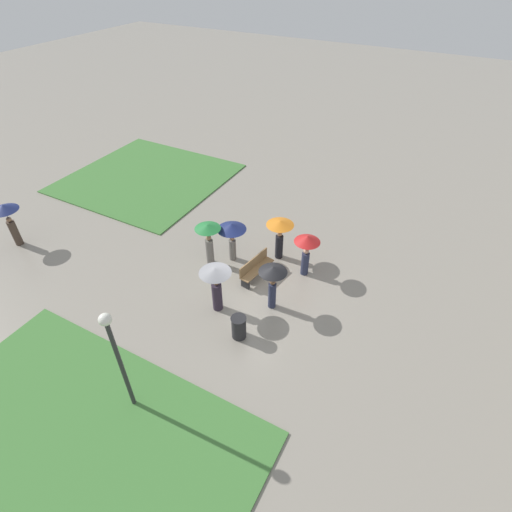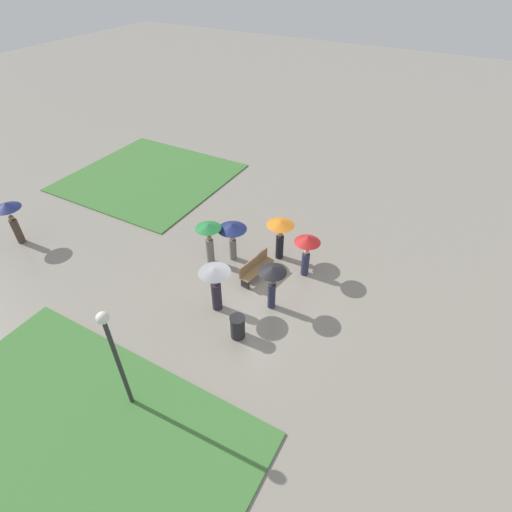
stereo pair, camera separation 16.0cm
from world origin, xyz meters
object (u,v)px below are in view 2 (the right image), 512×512
object	(u,v)px
lamp_post	(113,349)
crowd_person_red	(307,246)
crowd_person_green	(209,236)
crowd_person_black	(272,277)
crowd_person_navy	(232,231)
crowd_person_grey	(215,280)
trash_bin	(238,327)
lone_walker_far_path	(9,213)
park_bench	(256,268)
crowd_person_orange	(280,231)

from	to	relation	value
lamp_post	crowd_person_red	world-z (taller)	lamp_post
lamp_post	crowd_person_green	size ratio (longest dim) A/B	1.99
crowd_person_red	crowd_person_black	xyz separation A→B (m)	(-2.26, 0.33, 0.03)
crowd_person_navy	crowd_person_black	bearing A→B (deg)	-129.99
crowd_person_red	crowd_person_grey	xyz separation A→B (m)	(-3.28, 2.02, -0.04)
trash_bin	crowd_person_black	distance (m)	2.07
crowd_person_navy	lone_walker_far_path	distance (m)	9.55
crowd_person_grey	crowd_person_navy	bearing A→B (deg)	-84.08
lone_walker_far_path	crowd_person_black	bearing A→B (deg)	-60.69
park_bench	crowd_person_green	size ratio (longest dim) A/B	0.92
trash_bin	crowd_person_orange	xyz separation A→B (m)	(4.51, 0.68, 0.89)
park_bench	crowd_person_black	bearing A→B (deg)	-122.47
crowd_person_orange	crowd_person_red	distance (m)	1.44
crowd_person_green	lone_walker_far_path	bearing A→B (deg)	-25.07
park_bench	trash_bin	distance (m)	3.09
crowd_person_orange	crowd_person_red	size ratio (longest dim) A/B	0.98
park_bench	crowd_person_navy	bearing A→B (deg)	78.07
crowd_person_orange	crowd_person_grey	distance (m)	3.80
crowd_person_orange	crowd_person_black	distance (m)	2.91
trash_bin	crowd_person_grey	bearing A→B (deg)	60.22
trash_bin	crowd_person_green	size ratio (longest dim) A/B	0.46
park_bench	lamp_post	world-z (taller)	lamp_post
crowd_person_navy	crowd_person_red	xyz separation A→B (m)	(0.57, -3.01, -0.04)
crowd_person_navy	lone_walker_far_path	bearing A→B (deg)	104.33
trash_bin	crowd_person_red	size ratio (longest dim) A/B	0.48
park_bench	crowd_person_orange	world-z (taller)	crowd_person_orange
crowd_person_navy	crowd_person_black	size ratio (longest dim) A/B	0.94
crowd_person_black	crowd_person_grey	world-z (taller)	crowd_person_grey
lamp_post	crowd_person_black	size ratio (longest dim) A/B	2.00
lamp_post	crowd_person_orange	size ratio (longest dim) A/B	2.08
crowd_person_red	crowd_person_black	size ratio (longest dim) A/B	0.98
trash_bin	lone_walker_far_path	bearing A→B (deg)	90.56
trash_bin	crowd_person_black	xyz separation A→B (m)	(1.79, -0.35, 0.98)
lone_walker_far_path	crowd_person_green	bearing A→B (deg)	-50.23
crowd_person_green	crowd_person_black	size ratio (longest dim) A/B	1.01
park_bench	crowd_person_red	bearing A→B (deg)	-46.34
crowd_person_red	crowd_person_grey	size ratio (longest dim) A/B	0.96
trash_bin	crowd_person_orange	world-z (taller)	crowd_person_orange
lamp_post	crowd_person_red	distance (m)	8.04
lamp_post	crowd_person_red	bearing A→B (deg)	-15.35
crowd_person_black	lamp_post	bearing A→B (deg)	-15.18
crowd_person_green	trash_bin	bearing A→B (deg)	92.01
trash_bin	crowd_person_black	world-z (taller)	crowd_person_black
trash_bin	crowd_person_orange	bearing A→B (deg)	8.60
crowd_person_black	crowd_person_grey	xyz separation A→B (m)	(-1.02, 1.69, -0.07)
crowd_person_red	lone_walker_far_path	xyz separation A→B (m)	(-4.16, 11.86, 0.11)
crowd_person_navy	crowd_person_grey	bearing A→B (deg)	-167.70
crowd_person_green	crowd_person_grey	world-z (taller)	crowd_person_grey
park_bench	trash_bin	size ratio (longest dim) A/B	1.97
crowd_person_black	crowd_person_orange	bearing A→B (deg)	-156.25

